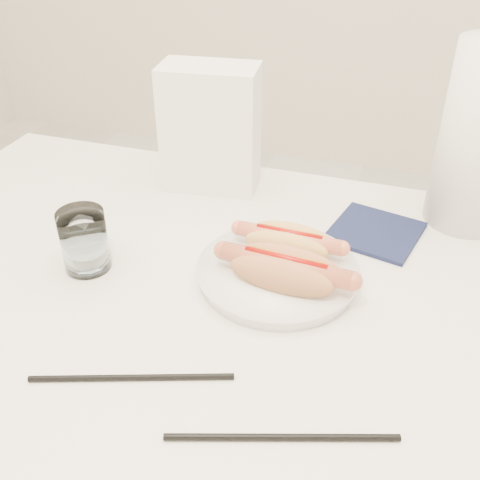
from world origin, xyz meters
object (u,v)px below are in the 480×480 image
(table, at_px, (227,332))
(plate, at_px, (278,274))
(napkin_box, at_px, (210,129))
(hotdog_right, at_px, (285,270))
(hotdog_left, at_px, (289,242))
(water_glass, at_px, (84,241))

(table, distance_m, plate, 0.11)
(napkin_box, bearing_deg, table, -72.98)
(hotdog_right, relative_size, napkin_box, 0.83)
(plate, height_order, hotdog_right, hotdog_right)
(hotdog_left, bearing_deg, table, -116.08)
(napkin_box, bearing_deg, water_glass, -112.74)
(hotdog_left, distance_m, water_glass, 0.29)
(table, xyz_separation_m, napkin_box, (-0.13, 0.30, 0.17))
(table, relative_size, water_glass, 12.92)
(water_glass, bearing_deg, napkin_box, 74.02)
(water_glass, bearing_deg, table, -2.27)
(table, bearing_deg, water_glass, 177.73)
(table, distance_m, water_glass, 0.24)
(hotdog_right, distance_m, napkin_box, 0.34)
(hotdog_left, distance_m, hotdog_right, 0.07)
(hotdog_right, xyz_separation_m, napkin_box, (-0.20, 0.27, 0.07))
(hotdog_right, xyz_separation_m, water_glass, (-0.29, -0.03, 0.00))
(plate, bearing_deg, napkin_box, 128.25)
(plate, relative_size, hotdog_left, 1.42)
(hotdog_right, bearing_deg, napkin_box, 132.00)
(table, xyz_separation_m, hotdog_right, (0.07, 0.04, 0.10))
(table, height_order, hotdog_left, hotdog_left)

